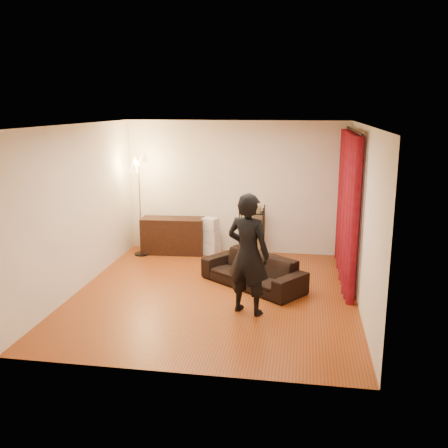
% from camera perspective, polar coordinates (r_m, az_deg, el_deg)
% --- Properties ---
extents(floor, '(5.00, 5.00, 0.00)m').
position_cam_1_polar(floor, '(8.19, -1.04, -7.97)').
color(floor, '#8E4114').
rests_on(floor, ground).
extents(ceiling, '(5.00, 5.00, 0.00)m').
position_cam_1_polar(ceiling, '(7.63, -1.12, 11.27)').
color(ceiling, white).
rests_on(ceiling, ground).
extents(wall_back, '(5.00, 0.00, 5.00)m').
position_cam_1_polar(wall_back, '(10.23, 1.42, 4.20)').
color(wall_back, beige).
rests_on(wall_back, ground).
extents(wall_front, '(5.00, 0.00, 5.00)m').
position_cam_1_polar(wall_front, '(5.44, -5.77, -4.13)').
color(wall_front, beige).
rests_on(wall_front, ground).
extents(wall_left, '(0.00, 5.00, 5.00)m').
position_cam_1_polar(wall_left, '(8.49, -16.21, 1.77)').
color(wall_left, beige).
rests_on(wall_left, ground).
extents(wall_right, '(0.00, 5.00, 5.00)m').
position_cam_1_polar(wall_right, '(7.73, 15.57, 0.71)').
color(wall_right, beige).
rests_on(wall_right, ground).
extents(curtain_rod, '(0.04, 2.65, 0.04)m').
position_cam_1_polar(curtain_rod, '(8.67, 14.63, 10.31)').
color(curtain_rod, black).
rests_on(curtain_rod, wall_right).
extents(curtain, '(0.22, 2.65, 2.55)m').
position_cam_1_polar(curtain, '(8.83, 14.00, 1.84)').
color(curtain, maroon).
rests_on(curtain, ground).
extents(sofa, '(1.90, 1.67, 0.54)m').
position_cam_1_polar(sofa, '(8.45, 3.32, -5.36)').
color(sofa, black).
rests_on(sofa, ground).
extents(person, '(0.76, 0.63, 1.79)m').
position_cam_1_polar(person, '(7.20, 2.76, -3.45)').
color(person, black).
rests_on(person, ground).
extents(media_cabinet, '(1.30, 0.56, 0.74)m').
position_cam_1_polar(media_cabinet, '(10.33, -5.85, -1.33)').
color(media_cabinet, black).
rests_on(media_cabinet, ground).
extents(storage_boxes, '(0.38, 0.35, 0.77)m').
position_cam_1_polar(storage_boxes, '(10.17, -1.51, -1.41)').
color(storage_boxes, beige).
rests_on(storage_boxes, ground).
extents(wire_shelf, '(0.56, 0.48, 1.03)m').
position_cam_1_polar(wire_shelf, '(10.09, 3.20, -0.78)').
color(wire_shelf, black).
rests_on(wire_shelf, ground).
extents(floor_lamp, '(0.43, 0.43, 2.02)m').
position_cam_1_polar(floor_lamp, '(10.16, -9.58, 1.99)').
color(floor_lamp, silver).
rests_on(floor_lamp, ground).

